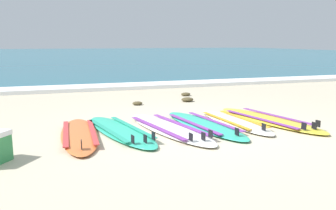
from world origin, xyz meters
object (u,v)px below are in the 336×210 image
Objects in this scene: surfboard_1 at (120,131)px; surfboard_3 at (204,124)px; surfboard_0 at (79,134)px; surfboard_5 at (268,120)px; surfboard_4 at (234,121)px; surfboard_2 at (169,128)px.

surfboard_1 is 1.44m from surfboard_3.
surfboard_0 is 0.93× the size of surfboard_1.
surfboard_1 is 0.94× the size of surfboard_5.
surfboard_4 is (0.61, 0.05, 0.00)m from surfboard_3.
surfboard_0 is at bearing 179.80° from surfboard_5.
surfboard_0 is 3.34m from surfboard_5.
surfboard_5 is (3.34, -0.01, 0.00)m from surfboard_0.
surfboard_0 is 1.42m from surfboard_2.
surfboard_3 is 0.94× the size of surfboard_5.
surfboard_5 is at bearing -0.53° from surfboard_3.
surfboard_5 is (2.71, -0.05, -0.00)m from surfboard_1.
surfboard_2 is at bearing -175.95° from surfboard_4.
surfboard_0 is 0.93× the size of surfboard_3.
surfboard_1 is 1.11× the size of surfboard_4.
surfboard_3 is at bearing -1.46° from surfboard_1.
surfboard_2 is 0.65m from surfboard_3.
surfboard_0 is at bearing -179.99° from surfboard_3.
surfboard_1 is at bearing 3.38° from surfboard_0.
surfboard_2 and surfboard_5 have the same top height.
surfboard_4 is 0.84× the size of surfboard_5.
surfboard_2 is 1.92m from surfboard_5.
surfboard_3 is at bearing 0.01° from surfboard_0.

